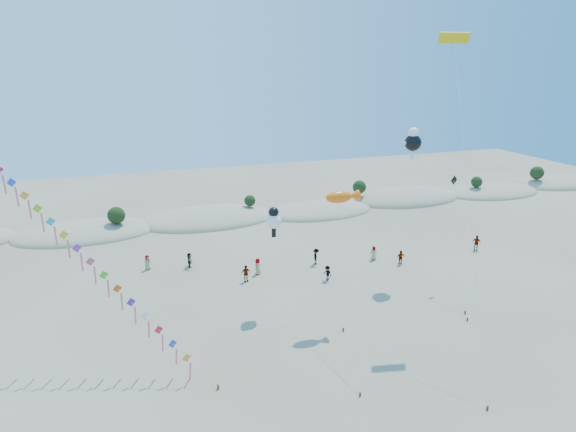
{
  "coord_description": "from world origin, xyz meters",
  "views": [
    {
      "loc": [
        -9.92,
        -18.73,
        21.02
      ],
      "look_at": [
        1.14,
        14.0,
        9.96
      ],
      "focal_mm": 30.0,
      "sensor_mm": 36.0,
      "label": 1
    }
  ],
  "objects": [
    {
      "name": "cartoon_kite_high",
      "position": [
        16.73,
        21.88,
        13.69
      ],
      "size": [
        2.0,
        10.93,
        15.03
      ],
      "color": "#3F2D1E",
      "rests_on": "ground"
    },
    {
      "name": "cartoon_kite_low",
      "position": [
        1.49,
        18.9,
        8.13
      ],
      "size": [
        4.7,
        6.96,
        9.24
      ],
      "color": "#3F2D1E",
      "rests_on": "ground"
    },
    {
      "name": "beachgoers",
      "position": [
        6.67,
        25.84,
        0.84
      ],
      "size": [
        37.78,
        9.54,
        1.81
      ],
      "color": "slate",
      "rests_on": "ground"
    },
    {
      "name": "parafoil_kite",
      "position": [
        15.38,
        15.14,
        22.47
      ],
      "size": [
        6.64,
        14.79,
        23.32
      ],
      "color": "#3F2D1E",
      "rests_on": "ground"
    },
    {
      "name": "dune_ridge",
      "position": [
        1.06,
        45.14,
        0.11
      ],
      "size": [
        145.3,
        11.49,
        5.57
      ],
      "color": "gray",
      "rests_on": "ground"
    },
    {
      "name": "dark_kite",
      "position": [
        18.77,
        16.68,
        7.29
      ],
      "size": [
        4.1,
        8.44,
        10.65
      ],
      "color": "#3F2D1E",
      "rests_on": "ground"
    },
    {
      "name": "fish_kite",
      "position": [
        6.42,
        15.69,
        10.54
      ],
      "size": [
        4.81,
        11.35,
        11.08
      ],
      "color": "#3F2D1E",
      "rests_on": "ground"
    },
    {
      "name": "kite_train",
      "position": [
        -15.81,
        17.3,
        10.58
      ],
      "size": [
        19.42,
        16.25,
        20.32
      ],
      "color": "#3F2D1E",
      "rests_on": "ground"
    }
  ]
}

